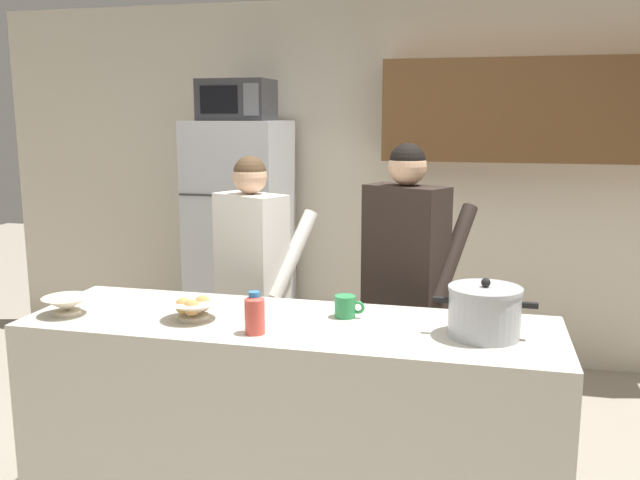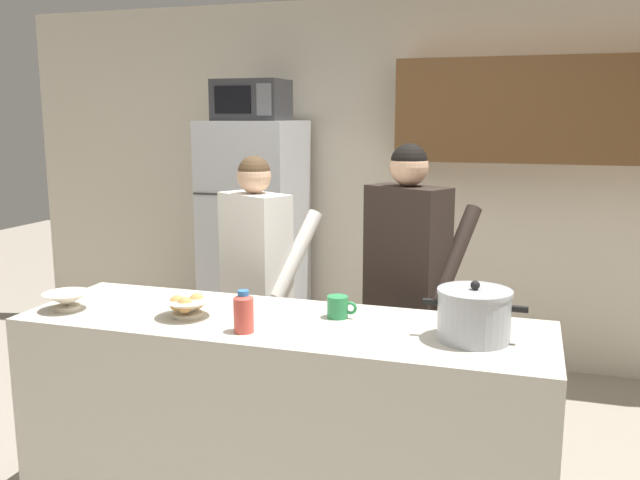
% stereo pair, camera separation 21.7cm
% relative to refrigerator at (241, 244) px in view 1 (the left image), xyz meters
% --- Properties ---
extents(back_wall_unit, '(6.00, 0.48, 2.60)m').
position_rel_refrigerator_xyz_m(back_wall_unit, '(1.16, 0.40, 0.54)').
color(back_wall_unit, beige).
rests_on(back_wall_unit, ground).
extents(kitchen_island, '(2.26, 0.68, 0.92)m').
position_rel_refrigerator_xyz_m(kitchen_island, '(0.90, -1.85, -0.41)').
color(kitchen_island, beige).
rests_on(kitchen_island, ground).
extents(refrigerator, '(0.64, 0.68, 1.74)m').
position_rel_refrigerator_xyz_m(refrigerator, '(0.00, 0.00, 0.00)').
color(refrigerator, '#B7BABF').
rests_on(refrigerator, ground).
extents(microwave, '(0.48, 0.37, 0.28)m').
position_rel_refrigerator_xyz_m(microwave, '(0.00, -0.02, 1.01)').
color(microwave, '#2D2D30').
rests_on(microwave, refrigerator).
extents(person_near_pot, '(0.59, 0.56, 1.57)m').
position_rel_refrigerator_xyz_m(person_near_pot, '(0.47, -1.09, 0.10)').
color(person_near_pot, '#726656').
rests_on(person_near_pot, ground).
extents(person_by_sink, '(0.61, 0.57, 1.64)m').
position_rel_refrigerator_xyz_m(person_by_sink, '(1.31, -1.11, 0.15)').
color(person_by_sink, black).
rests_on(person_by_sink, ground).
extents(cooking_pot, '(0.40, 0.29, 0.24)m').
position_rel_refrigerator_xyz_m(cooking_pot, '(1.70, -1.87, 0.15)').
color(cooking_pot, '#ADAFB5').
rests_on(cooking_pot, kitchen_island).
extents(coffee_mug, '(0.13, 0.09, 0.10)m').
position_rel_refrigerator_xyz_m(coffee_mug, '(1.12, -1.74, 0.10)').
color(coffee_mug, '#2D8C4C').
rests_on(coffee_mug, kitchen_island).
extents(bread_bowl, '(0.24, 0.24, 0.10)m').
position_rel_refrigerator_xyz_m(bread_bowl, '(0.50, -1.93, 0.10)').
color(bread_bowl, beige).
rests_on(bread_bowl, kitchen_island).
extents(empty_bowl, '(0.21, 0.21, 0.08)m').
position_rel_refrigerator_xyz_m(empty_bowl, '(-0.06, -1.99, 0.09)').
color(empty_bowl, beige).
rests_on(empty_bowl, kitchen_island).
extents(bottle_near_edge, '(0.08, 0.08, 0.17)m').
position_rel_refrigerator_xyz_m(bottle_near_edge, '(0.82, -2.04, 0.13)').
color(bottle_near_edge, '#D84C3F').
rests_on(bottle_near_edge, kitchen_island).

